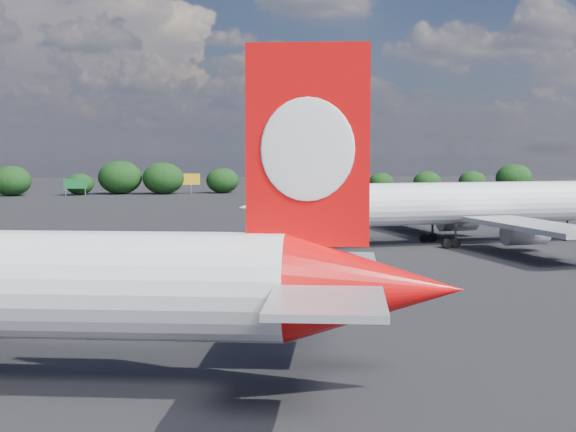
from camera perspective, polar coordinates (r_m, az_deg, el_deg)
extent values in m
plane|color=black|center=(99.57, -12.92, -2.40)|extent=(500.00, 500.00, 0.00)
cone|color=red|center=(39.50, 6.16, -5.16)|extent=(9.67, 7.13, 5.46)
cube|color=red|center=(38.93, 1.41, 5.05)|extent=(5.99, 1.77, 9.82)
ellipsoid|color=white|center=(38.60, 1.39, 4.76)|extent=(4.53, 1.16, 5.02)
ellipsoid|color=white|center=(39.26, 1.44, 4.76)|extent=(4.53, 1.16, 5.02)
cube|color=#9C9EA4|center=(33.51, 2.76, -6.18)|extent=(6.15, 7.42, 0.33)
cube|color=#9C9EA4|center=(45.34, 3.15, -3.29)|extent=(6.15, 7.42, 0.33)
cylinder|color=white|center=(104.69, 12.09, 0.90)|extent=(40.94, 11.03, 5.34)
cone|color=white|center=(95.72, -1.03, 0.65)|extent=(9.22, 6.50, 5.34)
cube|color=navy|center=(96.34, 0.81, 4.75)|extent=(5.89, 1.36, 9.62)
ellipsoid|color=red|center=(96.03, 0.87, 4.64)|extent=(4.47, 0.85, 4.91)
ellipsoid|color=red|center=(96.64, 0.76, 4.64)|extent=(4.47, 0.85, 4.91)
cube|color=#9C9EA4|center=(90.64, 1.22, 0.69)|extent=(5.67, 7.03, 0.32)
cube|color=#9C9EA4|center=(101.91, -0.71, 1.15)|extent=(5.67, 7.03, 0.32)
cube|color=#9C9EA4|center=(93.96, 17.18, -0.69)|extent=(9.90, 22.13, 0.59)
cube|color=#9C9EA4|center=(118.14, 9.85, 0.54)|extent=(9.90, 22.13, 0.59)
cylinder|color=#9C9EA4|center=(99.72, 16.53, -1.17)|extent=(5.70, 3.61, 2.88)
cube|color=#9C9EA4|center=(99.65, 16.54, -0.74)|extent=(2.37, 0.65, 1.28)
cylinder|color=#9C9EA4|center=(114.46, 11.96, -0.33)|extent=(5.70, 3.61, 2.88)
cube|color=#9C9EA4|center=(114.39, 11.96, 0.05)|extent=(2.37, 0.65, 1.28)
cylinder|color=black|center=(101.20, 11.83, -1.35)|extent=(0.34, 0.34, 2.67)
cylinder|color=black|center=(101.31, 11.82, -1.92)|extent=(1.23, 0.64, 1.18)
cylinder|color=black|center=(100.77, 11.23, -1.94)|extent=(1.23, 0.64, 1.18)
cylinder|color=black|center=(106.88, 10.24, -1.00)|extent=(0.34, 0.34, 2.67)
cylinder|color=black|center=(106.99, 10.23, -1.54)|extent=(1.23, 0.64, 1.18)
cylinder|color=black|center=(106.48, 9.66, -1.56)|extent=(1.23, 0.64, 1.18)
cylinder|color=black|center=(113.36, 19.24, -0.89)|extent=(0.29, 0.29, 2.67)
cylinder|color=black|center=(113.47, 19.22, -1.43)|extent=(1.00, 0.51, 0.96)
cube|color=#13612A|center=(216.29, -14.89, 2.24)|extent=(6.00, 0.30, 2.60)
cylinder|color=gray|center=(216.72, -15.53, 1.65)|extent=(0.20, 0.20, 2.00)
cylinder|color=gray|center=(216.09, -14.22, 1.67)|extent=(0.20, 0.20, 2.00)
cube|color=gold|center=(220.55, -6.93, 2.62)|extent=(5.00, 0.30, 3.00)
cylinder|color=gray|center=(220.67, -6.92, 1.91)|extent=(0.30, 0.30, 2.50)
ellipsoid|color=black|center=(220.18, -19.09, 2.37)|extent=(10.23, 8.66, 7.87)
ellipsoid|color=black|center=(220.47, -14.60, 2.21)|extent=(7.45, 6.31, 5.73)
ellipsoid|color=black|center=(221.75, -11.85, 2.70)|extent=(11.79, 9.97, 9.07)
ellipsoid|color=black|center=(219.50, -8.86, 2.67)|extent=(11.20, 9.48, 8.62)
ellipsoid|color=black|center=(222.58, -4.68, 2.53)|extent=(9.09, 7.69, 6.99)
ellipsoid|color=black|center=(221.43, -0.33, 2.62)|extent=(9.95, 8.42, 7.65)
ellipsoid|color=black|center=(221.05, 2.87, 2.55)|extent=(9.35, 7.91, 7.19)
ellipsoid|color=black|center=(228.24, 6.65, 2.39)|extent=(7.17, 6.06, 5.51)
ellipsoid|color=black|center=(225.31, 9.87, 2.39)|extent=(7.90, 6.68, 6.07)
ellipsoid|color=black|center=(232.11, 12.97, 2.40)|extent=(7.83, 6.63, 6.03)
ellipsoid|color=black|center=(236.39, 15.77, 2.62)|extent=(10.43, 8.83, 8.03)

